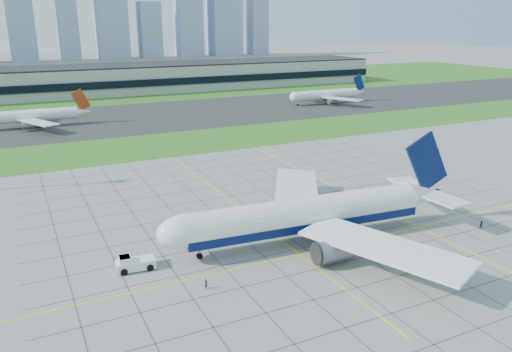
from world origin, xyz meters
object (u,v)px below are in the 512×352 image
Objects in this scene: airliner at (308,215)px; crew_near at (206,284)px; distant_jet_1 at (31,116)px; distant_jet_2 at (327,95)px; pushback_tug at (134,263)px; crew_far at (482,225)px.

airliner reaches higher than crew_near.
distant_jet_1 and distant_jet_2 have the same top height.
crew_near is 0.04× the size of distant_jet_1.
distant_jet_1 is (-40.44, 138.85, -0.71)m from airliner.
pushback_tug reaches higher than crew_far.
distant_jet_2 is (97.34, 137.68, -0.71)m from airliner.
pushback_tug is (-32.06, 2.83, -4.05)m from airliner.
distant_jet_1 reaches higher than pushback_tug.
crew_near is 57.97m from crew_far.
distant_jet_2 is (120.84, 146.07, 3.67)m from crew_near.
crew_near is at bearing -83.43° from distant_jet_1.
crew_far is at bearing -12.51° from airliner.
distant_jet_1 reaches higher than crew_far.
airliner reaches higher than pushback_tug.
distant_jet_2 is at bearing 76.49° from crew_far.
crew_near is at bearing -129.60° from distant_jet_2.
distant_jet_1 is at bearing 53.22° from crew_near.
crew_near is at bearing -172.71° from crew_far.
crew_far is (34.43, -10.61, -4.41)m from airliner.
distant_jet_1 is 1.00× the size of distant_jet_2.
distant_jet_2 is (62.91, 148.28, 3.70)m from crew_far.
distant_jet_1 is at bearing 179.51° from distant_jet_2.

